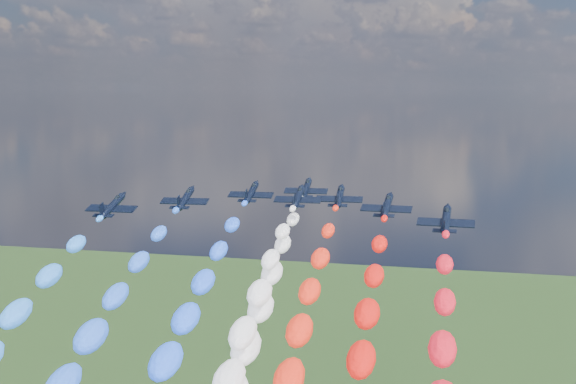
# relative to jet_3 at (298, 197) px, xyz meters

# --- Properties ---
(jet_0) EXTENTS (9.39, 12.68, 5.91)m
(jet_0) POSITION_rel_jet_3_xyz_m (-30.61, -17.27, 0.00)
(jet_0) COLOR black
(jet_1) EXTENTS (9.91, 13.04, 5.91)m
(jet_1) POSITION_rel_jet_3_xyz_m (-20.79, -6.45, 0.00)
(jet_1) COLOR black
(jet_2) EXTENTS (9.56, 12.79, 5.91)m
(jet_2) POSITION_rel_jet_3_xyz_m (-10.57, 4.15, 0.00)
(jet_2) COLOR black
(jet_3) EXTENTS (9.62, 12.84, 5.91)m
(jet_3) POSITION_rel_jet_3_xyz_m (0.00, 0.00, 0.00)
(jet_3) COLOR black
(jet_4) EXTENTS (9.78, 12.95, 5.91)m
(jet_4) POSITION_rel_jet_3_xyz_m (-0.70, 11.94, 0.00)
(jet_4) COLOR black
(jet_5) EXTENTS (9.75, 12.93, 5.91)m
(jet_5) POSITION_rel_jet_3_xyz_m (7.77, 2.40, 0.00)
(jet_5) COLOR black
(jet_6) EXTENTS (9.72, 12.91, 5.91)m
(jet_6) POSITION_rel_jet_3_xyz_m (17.69, -6.69, 0.00)
(jet_6) COLOR black
(jet_7) EXTENTS (9.68, 12.88, 5.91)m
(jet_7) POSITION_rel_jet_3_xyz_m (28.13, -18.18, 0.00)
(jet_7) COLOR black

